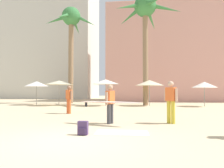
# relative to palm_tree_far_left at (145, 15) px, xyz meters

# --- Properties ---
(ground) EXTENTS (120.00, 120.00, 0.00)m
(ground) POSITION_rel_palm_tree_far_left_xyz_m (-2.78, -14.98, -8.91)
(ground) COLOR beige
(hotel_pink) EXTENTS (23.43, 11.08, 13.18)m
(hotel_pink) POSITION_rel_palm_tree_far_left_xyz_m (6.82, 11.78, -2.32)
(hotel_pink) COLOR #DB9989
(hotel_pink) RESTS_ON ground
(hotel_tower_gray) EXTENTS (17.14, 11.06, 28.48)m
(hotel_tower_gray) POSITION_rel_palm_tree_far_left_xyz_m (-17.78, 20.14, 5.33)
(hotel_tower_gray) COLOR beige
(hotel_tower_gray) RESTS_ON ground
(palm_tree_far_left) EXTENTS (6.35, 6.42, 10.89)m
(palm_tree_far_left) POSITION_rel_palm_tree_far_left_xyz_m (0.00, 0.00, 0.00)
(palm_tree_far_left) COLOR #896B4C
(palm_tree_far_left) RESTS_ON ground
(palm_tree_left) EXTENTS (6.06, 5.92, 10.99)m
(palm_tree_left) POSITION_rel_palm_tree_far_left_xyz_m (-8.28, 2.28, -0.12)
(palm_tree_left) COLOR #896B4C
(palm_tree_left) RESTS_ON ground
(cafe_umbrella_0) EXTENTS (2.18, 2.18, 2.19)m
(cafe_umbrella_0) POSITION_rel_palm_tree_far_left_xyz_m (5.10, -1.22, -6.98)
(cafe_umbrella_0) COLOR gray
(cafe_umbrella_0) RESTS_ON ground
(cafe_umbrella_1) EXTENTS (2.50, 2.50, 2.45)m
(cafe_umbrella_1) POSITION_rel_palm_tree_far_left_xyz_m (-3.73, -1.45, -6.68)
(cafe_umbrella_1) COLOR gray
(cafe_umbrella_1) RESTS_ON ground
(cafe_umbrella_2) EXTENTS (2.64, 2.64, 2.40)m
(cafe_umbrella_2) POSITION_rel_palm_tree_far_left_xyz_m (0.31, -0.88, -6.77)
(cafe_umbrella_2) COLOR gray
(cafe_umbrella_2) RESTS_ON ground
(cafe_umbrella_3) EXTENTS (2.73, 2.73, 2.38)m
(cafe_umbrella_3) POSITION_rel_palm_tree_far_left_xyz_m (-8.26, -1.34, -6.73)
(cafe_umbrella_3) COLOR gray
(cafe_umbrella_3) RESTS_ON ground
(cafe_umbrella_4) EXTENTS (2.36, 2.36, 2.34)m
(cafe_umbrella_4) POSITION_rel_palm_tree_far_left_xyz_m (-10.83, -0.71, -6.82)
(cafe_umbrella_4) COLOR gray
(cafe_umbrella_4) RESTS_ON ground
(beach_towel) EXTENTS (1.70, 0.86, 0.01)m
(beach_towel) POSITION_rel_palm_tree_far_left_xyz_m (-1.43, -13.74, -8.90)
(beach_towel) COLOR white
(beach_towel) RESTS_ON ground
(backpack) EXTENTS (0.31, 0.25, 0.42)m
(backpack) POSITION_rel_palm_tree_far_left_xyz_m (-2.59, -14.19, -8.71)
(backpack) COLOR #48345D
(backpack) RESTS_ON ground
(person_mid_left) EXTENTS (2.67, 1.17, 1.61)m
(person_mid_left) POSITION_rel_palm_tree_far_left_xyz_m (-2.03, -12.04, -8.02)
(person_mid_left) COLOR #3D3D42
(person_mid_left) RESTS_ON ground
(person_mid_right) EXTENTS (0.52, 0.47, 1.69)m
(person_mid_right) POSITION_rel_palm_tree_far_left_xyz_m (-4.99, -8.29, -7.98)
(person_mid_right) COLOR orange
(person_mid_right) RESTS_ON ground
(person_mid_center) EXTENTS (0.52, 0.47, 1.76)m
(person_mid_center) POSITION_rel_palm_tree_far_left_xyz_m (0.47, -11.57, -7.94)
(person_mid_center) COLOR gold
(person_mid_center) RESTS_ON ground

